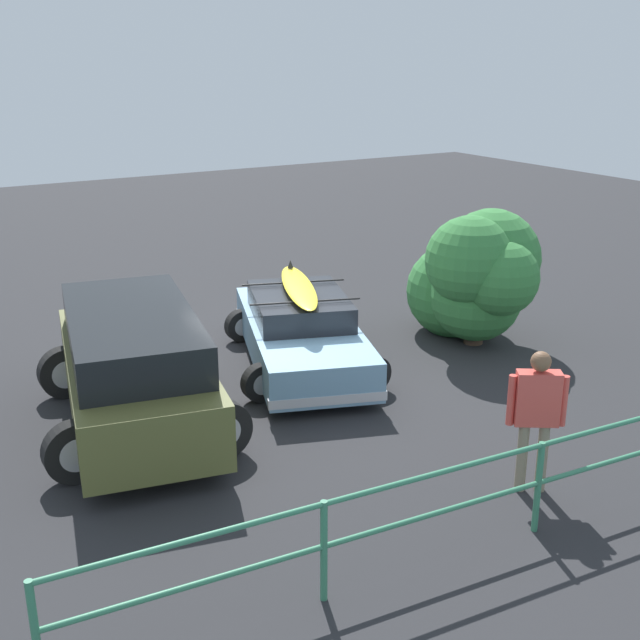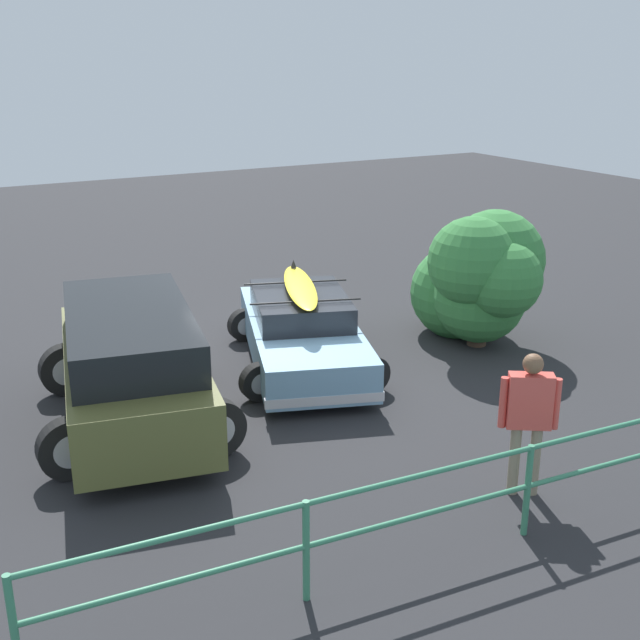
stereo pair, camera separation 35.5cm
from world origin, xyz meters
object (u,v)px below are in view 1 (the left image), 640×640
person_bystander (537,409)px  sedan_car (301,331)px  suv_car (134,366)px  bush_near_left (476,277)px

person_bystander → sedan_car: bearing=-86.3°
person_bystander → suv_car: bearing=-50.4°
person_bystander → bush_near_left: (-2.83, -4.27, 0.16)m
suv_car → bush_near_left: size_ratio=1.70×
sedan_car → suv_car: bearing=14.9°
suv_car → person_bystander: (-3.41, 4.11, 0.19)m
person_bystander → bush_near_left: 5.13m
suv_car → person_bystander: bearing=129.6°
sedan_car → person_bystander: bearing=93.7°
sedan_car → person_bystander: size_ratio=2.63×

